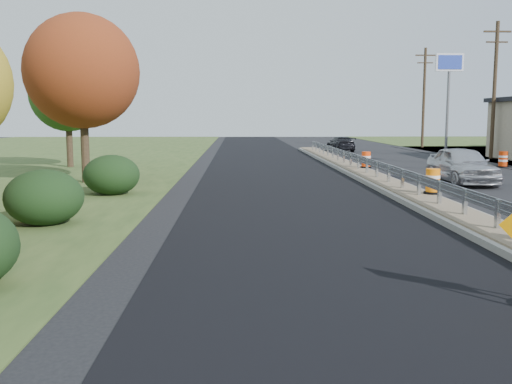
{
  "coord_description": "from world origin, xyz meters",
  "views": [
    {
      "loc": [
        -6.29,
        -15.37,
        2.9
      ],
      "look_at": [
        -5.84,
        -1.71,
        1.1
      ],
      "focal_mm": 40.0,
      "sensor_mm": 36.0,
      "label": 1
    }
  ],
  "objects_px": {
    "car_silver": "(462,165)",
    "car_dark_far": "(341,144)",
    "barrel_median_mid": "(433,182)",
    "barrel_median_far": "(366,160)",
    "barrel_shoulder_mid": "(503,160)"
  },
  "relations": [
    {
      "from": "car_silver",
      "to": "car_dark_far",
      "type": "height_order",
      "value": "car_silver"
    },
    {
      "from": "barrel_median_mid",
      "to": "barrel_median_far",
      "type": "bearing_deg",
      "value": 90.0
    },
    {
      "from": "barrel_shoulder_mid",
      "to": "car_dark_far",
      "type": "xyz_separation_m",
      "value": [
        -6.51,
        16.32,
        0.18
      ]
    },
    {
      "from": "barrel_median_far",
      "to": "car_dark_far",
      "type": "xyz_separation_m",
      "value": [
        2.07,
        18.82,
        -0.01
      ]
    },
    {
      "from": "barrel_median_far",
      "to": "barrel_shoulder_mid",
      "type": "distance_m",
      "value": 8.94
    },
    {
      "from": "barrel_median_mid",
      "to": "car_dark_far",
      "type": "relative_size",
      "value": 0.2
    },
    {
      "from": "barrel_median_mid",
      "to": "barrel_shoulder_mid",
      "type": "xyz_separation_m",
      "value": [
        8.58,
        12.88,
        -0.2
      ]
    },
    {
      "from": "car_silver",
      "to": "barrel_median_far",
      "type": "bearing_deg",
      "value": 119.7
    },
    {
      "from": "barrel_median_far",
      "to": "barrel_shoulder_mid",
      "type": "bearing_deg",
      "value": 16.21
    },
    {
      "from": "barrel_shoulder_mid",
      "to": "car_dark_far",
      "type": "height_order",
      "value": "car_dark_far"
    },
    {
      "from": "barrel_median_far",
      "to": "car_silver",
      "type": "distance_m",
      "value": 6.12
    },
    {
      "from": "barrel_median_mid",
      "to": "barrel_shoulder_mid",
      "type": "bearing_deg",
      "value": 56.34
    },
    {
      "from": "barrel_median_far",
      "to": "car_silver",
      "type": "bearing_deg",
      "value": -60.17
    },
    {
      "from": "barrel_median_mid",
      "to": "barrel_shoulder_mid",
      "type": "relative_size",
      "value": 0.94
    },
    {
      "from": "barrel_median_far",
      "to": "barrel_shoulder_mid",
      "type": "relative_size",
      "value": 0.91
    }
  ]
}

